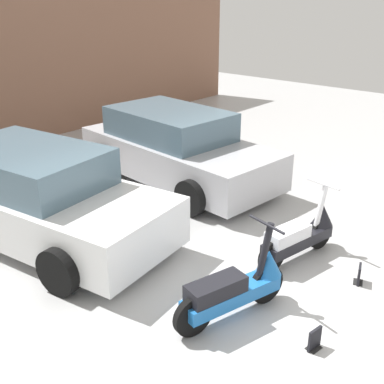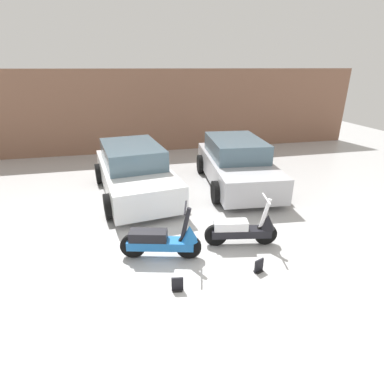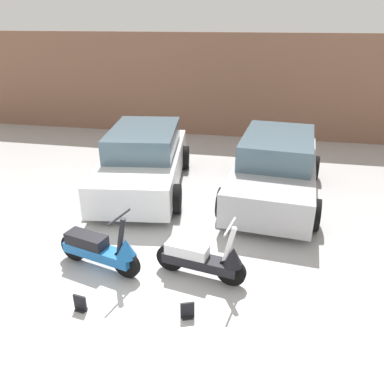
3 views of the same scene
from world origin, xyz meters
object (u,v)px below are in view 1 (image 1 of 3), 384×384
at_px(car_rear_left, 39,197).
at_px(placard_near_right_scooter, 359,275).
at_px(scooter_front_right, 301,234).
at_px(car_rear_center, 176,148).
at_px(scooter_front_left, 236,287).
at_px(placard_near_left_scooter, 315,340).

bearing_deg(car_rear_left, placard_near_right_scooter, 17.00).
height_order(scooter_front_right, car_rear_center, car_rear_center).
bearing_deg(scooter_front_right, scooter_front_left, -166.42).
height_order(car_rear_center, placard_near_left_scooter, car_rear_center).
xyz_separation_m(scooter_front_left, placard_near_left_scooter, (0.07, -1.00, -0.28)).
bearing_deg(car_rear_center, scooter_front_left, -33.29).
bearing_deg(car_rear_center, placard_near_right_scooter, -9.85).
xyz_separation_m(scooter_front_left, car_rear_left, (-0.37, 3.46, 0.29)).
bearing_deg(placard_near_right_scooter, placard_near_left_scooter, -174.15).
height_order(scooter_front_left, car_rear_center, car_rear_center).
bearing_deg(placard_near_left_scooter, scooter_front_left, 94.23).
xyz_separation_m(scooter_front_left, car_rear_center, (2.80, 3.51, 0.29)).
relative_size(scooter_front_left, placard_near_left_scooter, 6.01).
relative_size(placard_near_left_scooter, placard_near_right_scooter, 1.00).
distance_m(car_rear_left, car_rear_center, 3.17).
bearing_deg(scooter_front_left, placard_near_left_scooter, -71.16).
distance_m(scooter_front_left, car_rear_left, 3.49).
bearing_deg(scooter_front_right, placard_near_right_scooter, -84.20).
relative_size(scooter_front_left, scooter_front_right, 1.03).
xyz_separation_m(scooter_front_right, car_rear_center, (1.10, 3.42, 0.31)).
bearing_deg(placard_near_right_scooter, scooter_front_right, 85.28).
xyz_separation_m(car_rear_center, placard_near_left_scooter, (-2.73, -4.51, -0.57)).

